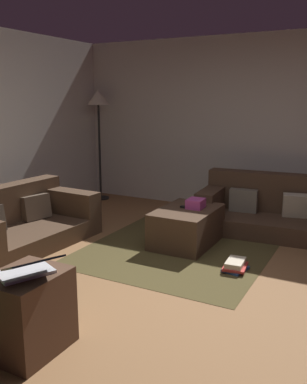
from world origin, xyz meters
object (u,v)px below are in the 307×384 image
ottoman (187,226)px  side_table (28,312)px  gift_box (196,204)px  laptop (28,269)px  couch_left (18,223)px  book_stack (235,265)px  tv_remote (187,207)px  couch_right (269,210)px  corner_lamp (98,106)px

ottoman → side_table: side_table is taller
gift_box → laptop: laptop is taller
couch_left → book_stack: bearing=103.2°
ottoman → book_stack: bearing=-123.3°
tv_remote → laptop: 2.55m
gift_box → side_table: side_table is taller
ottoman → tv_remote: (0.03, 0.02, 0.22)m
side_table → laptop: size_ratio=1.13×
couch_left → tv_remote: (0.98, -1.73, 0.18)m
tv_remote → side_table: 2.53m
couch_left → book_stack: size_ratio=5.57×
side_table → book_stack: side_table is taller
couch_right → tv_remote: 1.21m
couch_right → corner_lamp: 3.27m
gift_box → tv_remote: bearing=123.9°
ottoman → couch_left: bearing=118.7°
corner_lamp → ottoman: bearing=-122.3°
ottoman → laptop: size_ratio=1.86×
couch_left → side_table: couch_left is taller
tv_remote → ottoman: bearing=-137.0°
ottoman → book_stack: ottoman is taller
couch_right → ottoman: bearing=47.8°
corner_lamp → book_stack: bearing=-122.5°
tv_remote → couch_right: bearing=-31.5°
side_table → book_stack: (2.00, -0.84, -0.23)m
couch_right → tv_remote: (-0.92, 0.76, 0.16)m
corner_lamp → couch_left: bearing=-168.5°
side_table → ottoman: bearing=-1.9°
gift_box → tv_remote: gift_box is taller
couch_left → gift_box: 2.11m
corner_lamp → tv_remote: bearing=-122.0°
laptop → book_stack: 2.24m
couch_right → ottoman: couch_right is taller
couch_left → couch_right: bearing=130.1°
ottoman → gift_box: size_ratio=4.19×
gift_box → tv_remote: size_ratio=1.37×
side_table → tv_remote: bearing=-1.4°
tv_remote → laptop: size_ratio=0.32×
side_table → gift_box: bearing=-3.4°
ottoman → corner_lamp: 2.97m
couch_right → tv_remote: couch_right is taller
couch_left → laptop: laptop is taller
side_table → laptop: laptop is taller
gift_box → corner_lamp: bearing=60.1°
ottoman → laptop: laptop is taller
ottoman → laptop: bearing=179.4°
side_table → book_stack: bearing=-22.7°
laptop → couch_left: bearing=47.8°
ottoman → tv_remote: bearing=35.0°
book_stack → corner_lamp: (1.90, 2.99, 1.51)m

